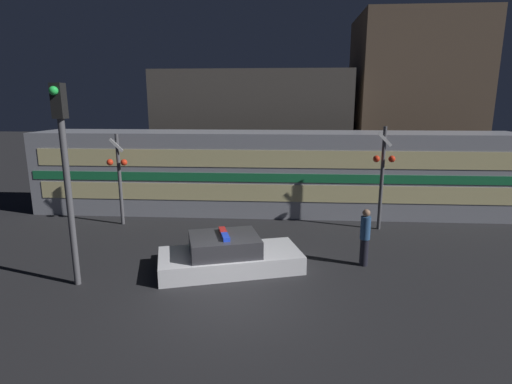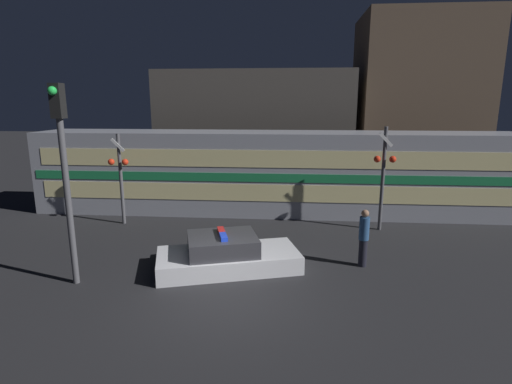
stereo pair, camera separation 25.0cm
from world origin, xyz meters
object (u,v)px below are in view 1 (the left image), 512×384
(train, at_px, (273,172))
(crossing_signal_near, at_px, (382,172))
(police_car, at_px, (228,256))
(traffic_light_corner, at_px, (65,165))
(pedestrian, at_px, (365,237))

(train, xyz_separation_m, crossing_signal_near, (4.41, -2.59, 0.49))
(police_car, height_order, crossing_signal_near, crossing_signal_near)
(crossing_signal_near, bearing_deg, train, 149.63)
(traffic_light_corner, bearing_deg, pedestrian, 13.01)
(train, height_order, crossing_signal_near, crossing_signal_near)
(pedestrian, relative_size, crossing_signal_near, 0.44)
(pedestrian, bearing_deg, train, 115.62)
(crossing_signal_near, distance_m, traffic_light_corner, 11.38)
(police_car, relative_size, traffic_light_corner, 0.85)
(traffic_light_corner, bearing_deg, crossing_signal_near, 30.51)
(pedestrian, height_order, crossing_signal_near, crossing_signal_near)
(train, bearing_deg, crossing_signal_near, -30.37)
(police_car, relative_size, crossing_signal_near, 1.13)
(police_car, bearing_deg, traffic_light_corner, -178.25)
(police_car, xyz_separation_m, pedestrian, (4.25, 0.58, 0.51))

